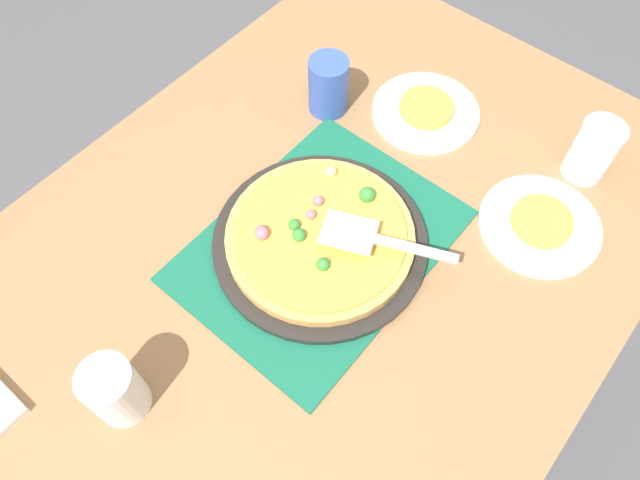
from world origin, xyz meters
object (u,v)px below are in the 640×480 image
at_px(plate_far_right, 540,225).
at_px(cup_far, 328,86).
at_px(pizza_pan, 320,242).
at_px(pizza, 320,235).
at_px(cup_corner, 115,391).
at_px(served_slice_right, 542,221).
at_px(plate_near_left, 425,112).
at_px(served_slice_left, 426,108).
at_px(cup_near, 593,150).
at_px(pizza_server, 376,239).

distance_m(plate_far_right, cup_far, 0.48).
xyz_separation_m(pizza_pan, plate_far_right, (0.29, -0.28, -0.01)).
bearing_deg(pizza, cup_corner, 173.00).
distance_m(pizza_pan, served_slice_right, 0.40).
bearing_deg(plate_near_left, pizza_pan, -174.71).
relative_size(plate_far_right, served_slice_right, 2.00).
distance_m(pizza, plate_near_left, 0.38).
relative_size(pizza_pan, plate_near_left, 1.73).
bearing_deg(plate_near_left, served_slice_left, 90.00).
height_order(pizza_pan, plate_far_right, pizza_pan).
distance_m(plate_far_right, served_slice_right, 0.01).
relative_size(plate_near_left, served_slice_left, 2.00).
distance_m(pizza_pan, cup_corner, 0.41).
bearing_deg(plate_far_right, pizza, 135.42).
distance_m(served_slice_left, served_slice_right, 0.33).
height_order(plate_near_left, cup_near, cup_near).
xyz_separation_m(pizza, cup_far, (0.27, 0.20, 0.03)).
bearing_deg(served_slice_left, plate_near_left, -90.00).
distance_m(plate_near_left, served_slice_left, 0.01).
relative_size(plate_far_right, cup_corner, 1.83).
height_order(plate_near_left, plate_far_right, same).
xyz_separation_m(pizza, cup_near, (0.45, -0.28, 0.03)).
bearing_deg(served_slice_right, served_slice_left, 73.36).
distance_m(plate_far_right, served_slice_left, 0.33).
distance_m(cup_near, pizza_server, 0.46).
bearing_deg(pizza_pan, plate_near_left, 5.29).
bearing_deg(cup_corner, cup_near, -21.06).
relative_size(pizza_pan, plate_far_right, 1.73).
bearing_deg(cup_far, cup_corner, -167.48).
xyz_separation_m(cup_far, pizza_server, (-0.23, -0.29, 0.01)).
height_order(pizza, cup_near, cup_near).
distance_m(cup_corner, pizza_server, 0.47).
distance_m(plate_near_left, pizza_server, 0.37).
relative_size(pizza_pan, pizza, 1.15).
relative_size(served_slice_right, pizza_server, 0.48).
xyz_separation_m(pizza_pan, served_slice_left, (0.38, 0.04, 0.01)).
bearing_deg(pizza, served_slice_left, 5.14).
xyz_separation_m(served_slice_left, served_slice_right, (-0.09, -0.32, 0.00)).
xyz_separation_m(pizza_pan, plate_near_left, (0.38, 0.04, -0.01)).
bearing_deg(plate_far_right, cup_far, 92.22).
xyz_separation_m(pizza_pan, served_slice_right, (0.29, -0.28, 0.01)).
xyz_separation_m(plate_near_left, cup_far, (-0.11, 0.17, 0.06)).
height_order(served_slice_left, pizza_server, pizza_server).
bearing_deg(cup_near, plate_far_right, -179.73).
bearing_deg(plate_far_right, served_slice_right, 0.00).
bearing_deg(served_slice_left, pizza_pan, -174.71).
bearing_deg(cup_corner, plate_far_right, -25.57).
bearing_deg(plate_far_right, plate_near_left, 73.36).
bearing_deg(cup_near, pizza, 148.14).
bearing_deg(served_slice_left, pizza_server, -159.90).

